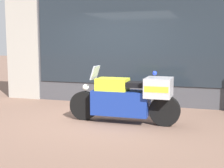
{
  "coord_description": "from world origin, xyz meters",
  "views": [
    {
      "loc": [
        2.39,
        -6.2,
        1.63
      ],
      "look_at": [
        0.27,
        0.39,
        0.73
      ],
      "focal_mm": 50.0,
      "sensor_mm": 36.0,
      "label": 1
    }
  ],
  "objects": [
    {
      "name": "window_display",
      "position": [
        0.45,
        2.03,
        0.49
      ],
      "size": [
        5.46,
        0.3,
        2.07
      ],
      "color": "slate",
      "rests_on": "ground"
    },
    {
      "name": "ground_plane",
      "position": [
        0.0,
        0.0,
        0.0
      ],
      "size": [
        60.0,
        60.0,
        0.0
      ],
      "primitive_type": "plane",
      "color": "#7A5B4C"
    },
    {
      "name": "shop_building",
      "position": [
        -0.47,
        2.0,
        1.67
      ],
      "size": [
        6.95,
        0.55,
        3.33
      ],
      "color": "#424247",
      "rests_on": "ground"
    },
    {
      "name": "paramedic_motorcycle",
      "position": [
        0.8,
        -0.11,
        0.55
      ],
      "size": [
        2.34,
        0.64,
        1.17
      ],
      "rotation": [
        0.0,
        0.0,
        3.15
      ],
      "color": "black",
      "rests_on": "ground"
    }
  ]
}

